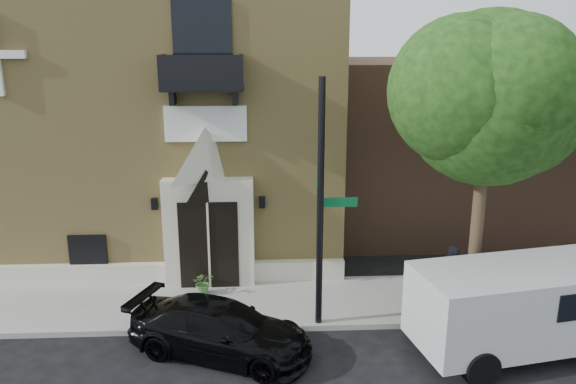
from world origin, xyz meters
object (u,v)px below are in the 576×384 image
black_sedan (220,329)px  cargo_van (533,304)px  pedestrian_near (450,277)px  fire_hydrant (487,299)px  street_sign (321,206)px  dumpster (505,292)px

black_sedan → cargo_van: cargo_van is taller
black_sedan → pedestrian_near: 6.28m
black_sedan → fire_hydrant: 7.10m
black_sedan → cargo_van: (7.33, -0.20, 0.57)m
street_sign → fire_hydrant: 5.27m
black_sedan → fire_hydrant: black_sedan is taller
fire_hydrant → pedestrian_near: pedestrian_near is taller
pedestrian_near → cargo_van: bearing=82.8°
street_sign → pedestrian_near: (3.56, 0.60, -2.24)m
street_sign → black_sedan: bearing=-154.2°
cargo_van → pedestrian_near: 2.36m
cargo_van → fire_hydrant: (-0.37, 1.62, -0.64)m
street_sign → pedestrian_near: size_ratio=3.49×
fire_hydrant → black_sedan: bearing=-168.4°
black_sedan → fire_hydrant: size_ratio=5.27×
fire_hydrant → pedestrian_near: (-0.94, 0.33, 0.48)m
cargo_van → pedestrian_near: cargo_van is taller
fire_hydrant → dumpster: 0.47m
street_sign → fire_hydrant: size_ratio=7.49×
black_sedan → dumpster: size_ratio=2.11×
dumpster → pedestrian_near: (-1.33, 0.46, 0.24)m
dumpster → cargo_van: bearing=-97.1°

